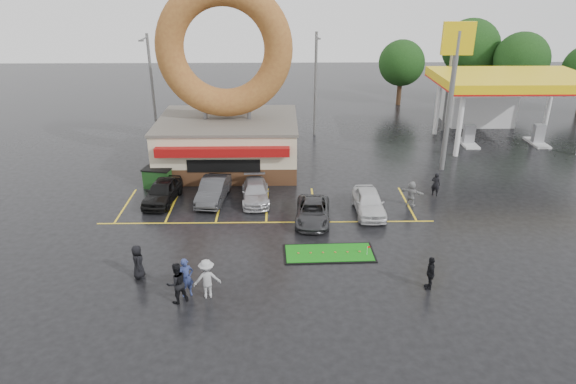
{
  "coord_description": "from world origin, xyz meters",
  "views": [
    {
      "loc": [
        0.84,
        -23.81,
        13.83
      ],
      "look_at": [
        1.29,
        2.86,
        2.2
      ],
      "focal_mm": 32.0,
      "sensor_mm": 36.0,
      "label": 1
    }
  ],
  "objects_px": {
    "donut_shop": "(227,109)",
    "person_blue": "(186,278)",
    "streetlight_right": "(449,79)",
    "dumpster": "(159,178)",
    "person_cameraman": "(430,273)",
    "car_white": "(369,202)",
    "shell_sign": "(454,70)",
    "putting_green": "(329,253)",
    "car_black": "(162,191)",
    "car_dgrey": "(213,190)",
    "gas_station": "(496,94)",
    "streetlight_mid": "(316,82)",
    "streetlight_left": "(152,85)",
    "car_silver": "(255,192)",
    "car_grey": "(313,212)"
  },
  "relations": [
    {
      "from": "streetlight_right",
      "to": "person_cameraman",
      "type": "relative_size",
      "value": 5.43
    },
    {
      "from": "car_black",
      "to": "person_cameraman",
      "type": "relative_size",
      "value": 2.59
    },
    {
      "from": "streetlight_left",
      "to": "car_white",
      "type": "distance_m",
      "value": 22.69
    },
    {
      "from": "streetlight_right",
      "to": "dumpster",
      "type": "relative_size",
      "value": 5.0
    },
    {
      "from": "car_dgrey",
      "to": "putting_green",
      "type": "relative_size",
      "value": 0.91
    },
    {
      "from": "streetlight_mid",
      "to": "streetlight_right",
      "type": "distance_m",
      "value": 12.04
    },
    {
      "from": "car_dgrey",
      "to": "shell_sign",
      "type": "bearing_deg",
      "value": 24.38
    },
    {
      "from": "streetlight_right",
      "to": "streetlight_mid",
      "type": "bearing_deg",
      "value": -175.24
    },
    {
      "from": "donut_shop",
      "to": "person_blue",
      "type": "bearing_deg",
      "value": -91.55
    },
    {
      "from": "shell_sign",
      "to": "streetlight_mid",
      "type": "bearing_deg",
      "value": 135.27
    },
    {
      "from": "streetlight_left",
      "to": "gas_station",
      "type": "bearing_deg",
      "value": 1.95
    },
    {
      "from": "shell_sign",
      "to": "putting_green",
      "type": "xyz_separation_m",
      "value": [
        -9.59,
        -12.31,
        -7.34
      ]
    },
    {
      "from": "car_white",
      "to": "person_blue",
      "type": "bearing_deg",
      "value": -139.01
    },
    {
      "from": "car_dgrey",
      "to": "car_silver",
      "type": "xyz_separation_m",
      "value": [
        2.72,
        -0.13,
        -0.11
      ]
    },
    {
      "from": "car_silver",
      "to": "car_grey",
      "type": "distance_m",
      "value": 4.59
    },
    {
      "from": "car_black",
      "to": "putting_green",
      "type": "xyz_separation_m",
      "value": [
        10.12,
        -6.79,
        -0.69
      ]
    },
    {
      "from": "car_white",
      "to": "streetlight_right",
      "type": "bearing_deg",
      "value": 60.31
    },
    {
      "from": "streetlight_left",
      "to": "car_silver",
      "type": "distance_m",
      "value": 16.8
    },
    {
      "from": "car_silver",
      "to": "car_white",
      "type": "distance_m",
      "value": 7.28
    },
    {
      "from": "donut_shop",
      "to": "person_blue",
      "type": "height_order",
      "value": "donut_shop"
    },
    {
      "from": "car_black",
      "to": "person_blue",
      "type": "relative_size",
      "value": 2.28
    },
    {
      "from": "streetlight_right",
      "to": "car_dgrey",
      "type": "relative_size",
      "value": 2.05
    },
    {
      "from": "putting_green",
      "to": "car_dgrey",
      "type": "bearing_deg",
      "value": 134.65
    },
    {
      "from": "streetlight_right",
      "to": "putting_green",
      "type": "height_order",
      "value": "streetlight_right"
    },
    {
      "from": "dumpster",
      "to": "putting_green",
      "type": "bearing_deg",
      "value": -27.69
    },
    {
      "from": "gas_station",
      "to": "car_grey",
      "type": "relative_size",
      "value": 3.18
    },
    {
      "from": "gas_station",
      "to": "streetlight_mid",
      "type": "distance_m",
      "value": 16.04
    },
    {
      "from": "car_grey",
      "to": "putting_green",
      "type": "relative_size",
      "value": 0.89
    },
    {
      "from": "donut_shop",
      "to": "putting_green",
      "type": "distance_m",
      "value": 15.4
    },
    {
      "from": "donut_shop",
      "to": "person_cameraman",
      "type": "xyz_separation_m",
      "value": [
        10.82,
        -16.51,
        -3.64
      ]
    },
    {
      "from": "car_grey",
      "to": "gas_station",
      "type": "bearing_deg",
      "value": 50.18
    },
    {
      "from": "gas_station",
      "to": "shell_sign",
      "type": "relative_size",
      "value": 1.29
    },
    {
      "from": "car_dgrey",
      "to": "streetlight_left",
      "type": "bearing_deg",
      "value": 122.61
    },
    {
      "from": "streetlight_mid",
      "to": "person_blue",
      "type": "bearing_deg",
      "value": -106.71
    },
    {
      "from": "car_dgrey",
      "to": "car_silver",
      "type": "height_order",
      "value": "car_dgrey"
    },
    {
      "from": "car_dgrey",
      "to": "dumpster",
      "type": "xyz_separation_m",
      "value": [
        -4.03,
        2.31,
        -0.07
      ]
    },
    {
      "from": "car_silver",
      "to": "putting_green",
      "type": "relative_size",
      "value": 0.87
    },
    {
      "from": "car_black",
      "to": "car_dgrey",
      "type": "height_order",
      "value": "car_black"
    },
    {
      "from": "car_white",
      "to": "person_cameraman",
      "type": "height_order",
      "value": "person_cameraman"
    },
    {
      "from": "streetlight_right",
      "to": "shell_sign",
      "type": "bearing_deg",
      "value": -106.83
    },
    {
      "from": "gas_station",
      "to": "putting_green",
      "type": "xyz_separation_m",
      "value": [
        -16.59,
        -21.25,
        -3.66
      ]
    },
    {
      "from": "shell_sign",
      "to": "person_blue",
      "type": "relative_size",
      "value": 5.64
    },
    {
      "from": "car_grey",
      "to": "putting_green",
      "type": "xyz_separation_m",
      "value": [
        0.64,
        -3.9,
        -0.56
      ]
    },
    {
      "from": "person_cameraman",
      "to": "putting_green",
      "type": "relative_size",
      "value": 0.34
    },
    {
      "from": "shell_sign",
      "to": "car_silver",
      "type": "height_order",
      "value": "shell_sign"
    },
    {
      "from": "car_dgrey",
      "to": "putting_green",
      "type": "xyz_separation_m",
      "value": [
        6.88,
        -6.97,
        -0.68
      ]
    },
    {
      "from": "streetlight_right",
      "to": "putting_green",
      "type": "relative_size",
      "value": 1.86
    },
    {
      "from": "donut_shop",
      "to": "dumpster",
      "type": "relative_size",
      "value": 7.5
    },
    {
      "from": "car_white",
      "to": "car_grey",
      "type": "bearing_deg",
      "value": -163.66
    },
    {
      "from": "car_dgrey",
      "to": "putting_green",
      "type": "bearing_deg",
      "value": -38.95
    }
  ]
}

